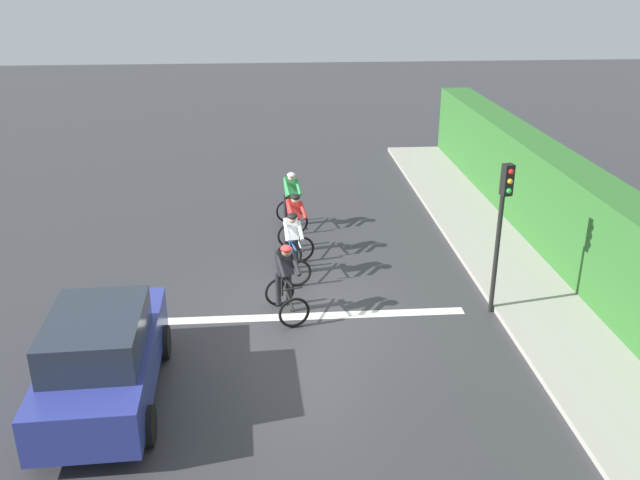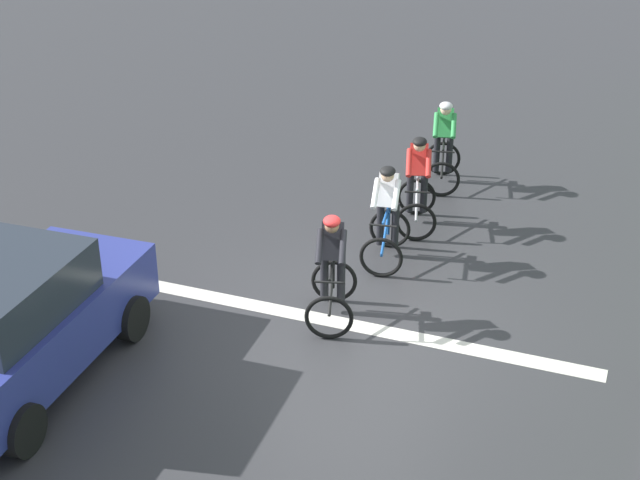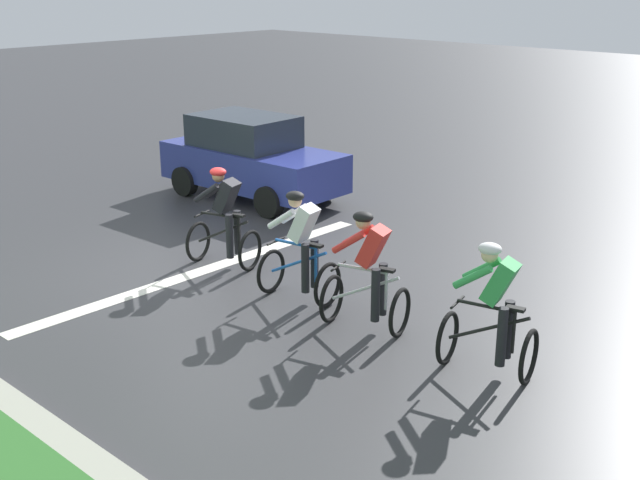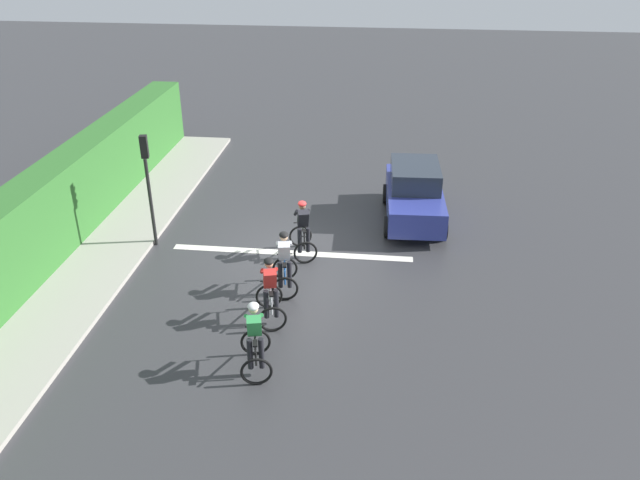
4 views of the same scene
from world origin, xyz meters
name	(u,v)px [view 4 (image 4 of 4)]	position (x,y,z in m)	size (l,w,h in m)	color
ground_plane	(292,253)	(0.00, 0.00, 0.00)	(80.00, 80.00, 0.00)	#333335
sidewalk_kerb	(78,275)	(5.55, 2.00, 0.06)	(2.80, 23.29, 0.12)	#9E998E
stone_wall_low	(45,265)	(6.45, 2.00, 0.31)	(0.44, 23.29, 0.62)	tan
hedge_wall	(27,234)	(6.75, 2.00, 1.24)	(1.10, 23.29, 2.48)	#2D6628
road_marking_stop_line	(292,253)	(0.00, 0.03, 0.00)	(7.00, 0.30, 0.01)	silver
cyclist_lead	(255,340)	(-0.05, 5.33, 0.80)	(0.90, 1.20, 1.66)	black
cyclist_second	(270,292)	(-0.03, 3.43, 0.80)	(0.94, 1.22, 1.66)	black
cyclist_mid	(285,264)	(-0.15, 2.05, 0.80)	(0.85, 1.18, 1.66)	black
cyclist_fourth	(303,231)	(-0.36, 0.12, 0.80)	(0.95, 1.23, 1.66)	black
car_navy	(414,193)	(-3.53, -2.72, 0.87)	(2.00, 4.16, 1.76)	navy
traffic_light_near_crossing	(147,174)	(4.09, -0.10, 2.22)	(0.24, 0.31, 3.34)	black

